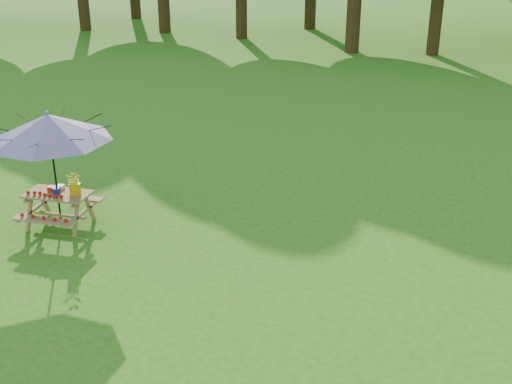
# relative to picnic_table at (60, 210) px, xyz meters

# --- Properties ---
(ground) EXTENTS (120.00, 120.00, 0.00)m
(ground) POSITION_rel_picnic_table_xyz_m (0.44, -2.13, -0.33)
(ground) COLOR #217416
(ground) RESTS_ON ground
(picnic_table) EXTENTS (1.20, 1.32, 0.67)m
(picnic_table) POSITION_rel_picnic_table_xyz_m (0.00, 0.00, 0.00)
(picnic_table) COLOR #997145
(picnic_table) RESTS_ON ground
(patio_umbrella) EXTENTS (2.77, 2.77, 2.25)m
(patio_umbrella) POSITION_rel_picnic_table_xyz_m (0.00, 0.00, 1.62)
(patio_umbrella) COLOR black
(patio_umbrella) RESTS_ON ground
(produce_bins) EXTENTS (0.30, 0.40, 0.13)m
(produce_bins) POSITION_rel_picnic_table_xyz_m (-0.05, 0.05, 0.40)
(produce_bins) COLOR #B6270E
(produce_bins) RESTS_ON picnic_table
(tomatoes_row) EXTENTS (0.77, 0.13, 0.07)m
(tomatoes_row) POSITION_rel_picnic_table_xyz_m (-0.15, -0.18, 0.38)
(tomatoes_row) COLOR red
(tomatoes_row) RESTS_ON picnic_table
(flower_bucket) EXTENTS (0.34, 0.31, 0.46)m
(flower_bucket) POSITION_rel_picnic_table_xyz_m (0.35, 0.04, 0.59)
(flower_bucket) COLOR #DEA60B
(flower_bucket) RESTS_ON picnic_table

